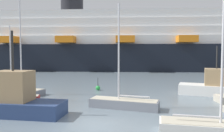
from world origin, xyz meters
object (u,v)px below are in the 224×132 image
sailboat_5 (15,97)px  sailboat_6 (212,126)px  sailboat_3 (124,102)px  fishing_boat_0 (214,86)px  sailboat_0 (18,89)px  channel_buoy_1 (98,88)px  cruise_ship (151,44)px  fishing_boat_1 (10,100)px

sailboat_5 → sailboat_6: 18.49m
sailboat_3 → fishing_boat_0: (10.12, 7.25, 0.54)m
sailboat_6 → sailboat_0: bearing=155.2°
sailboat_6 → fishing_boat_0: sailboat_6 is taller
channel_buoy_1 → sailboat_5: bearing=-135.4°
channel_buoy_1 → cruise_ship: bearing=76.1°
sailboat_6 → cruise_ship: (-0.05, 53.10, 7.04)m
sailboat_0 → fishing_boat_1: 9.30m
fishing_boat_0 → fishing_boat_1: bearing=-136.2°
fishing_boat_1 → cruise_ship: 52.75m
sailboat_3 → fishing_boat_1: bearing=31.4°
sailboat_3 → fishing_boat_1: (-8.85, -3.06, 0.64)m
channel_buoy_1 → sailboat_3: bearing=-66.7°
sailboat_3 → fishing_boat_1: sailboat_3 is taller
sailboat_3 → sailboat_6: sailboat_6 is taller
channel_buoy_1 → cruise_ship: (9.43, 38.20, 7.24)m
fishing_boat_1 → channel_buoy_1: fishing_boat_1 is taller
sailboat_5 → fishing_boat_0: 22.07m
sailboat_5 → sailboat_6: sailboat_6 is taller
fishing_boat_1 → sailboat_3: bearing=21.7°
sailboat_5 → sailboat_6: size_ratio=0.72×
sailboat_5 → fishing_boat_1: 5.51m
sailboat_0 → sailboat_6: size_ratio=1.17×
fishing_boat_0 → sailboat_5: bearing=-150.5°
sailboat_5 → fishing_boat_0: bearing=177.4°
sailboat_6 → channel_buoy_1: bearing=128.7°
sailboat_5 → sailboat_3: bearing=153.9°
sailboat_3 → channel_buoy_1: 9.89m
sailboat_3 → sailboat_5: (-11.26, 1.83, -0.15)m
sailboat_6 → channel_buoy_1: 17.66m
sailboat_3 → channel_buoy_1: (-3.91, 9.08, -0.20)m
cruise_ship → sailboat_0: bearing=-116.1°
sailboat_3 → fishing_boat_1: size_ratio=1.02×
cruise_ship → channel_buoy_1: bearing=-106.3°
sailboat_5 → fishing_boat_1: size_ratio=0.85×
fishing_boat_1 → channel_buoy_1: 13.14m
sailboat_0 → sailboat_5: size_ratio=1.63×
fishing_boat_1 → cruise_ship: bearing=76.7°
sailboat_3 → sailboat_5: sailboat_3 is taller
sailboat_0 → channel_buoy_1: size_ratio=7.41×
cruise_ship → sailboat_6: bearing=-92.4°
sailboat_0 → channel_buoy_1: bearing=35.5°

